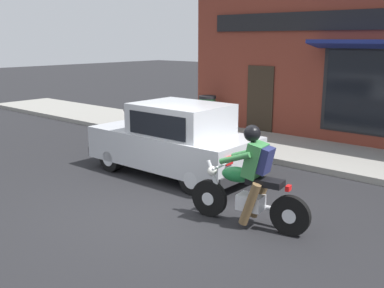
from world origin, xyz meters
name	(u,v)px	position (x,y,z in m)	size (l,w,h in m)	color
ground_plane	(160,211)	(0.00, 0.00, 0.00)	(80.00, 80.00, 0.00)	black
sidewalk_curb	(211,135)	(5.17, 3.00, 0.07)	(2.60, 22.00, 0.14)	gray
storefront_building	(368,70)	(6.70, -0.93, 2.11)	(1.25, 10.98, 4.20)	maroon
motorcycle_with_rider	(250,184)	(0.51, -1.46, 0.68)	(0.65, 2.01, 1.62)	black
car_hatchback	(175,140)	(1.73, 1.27, 0.77)	(1.68, 3.80, 1.57)	black
trash_bin	(207,111)	(5.95, 3.79, 0.64)	(0.56, 0.56, 0.98)	#23512D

